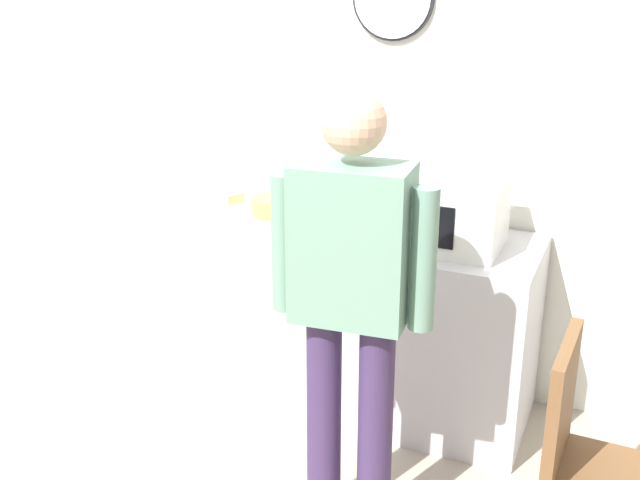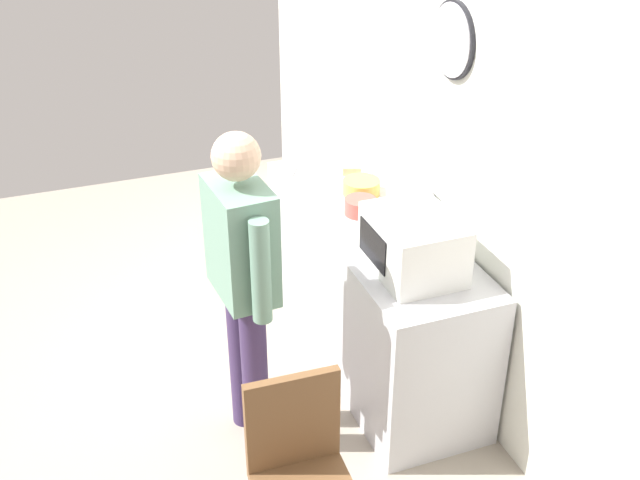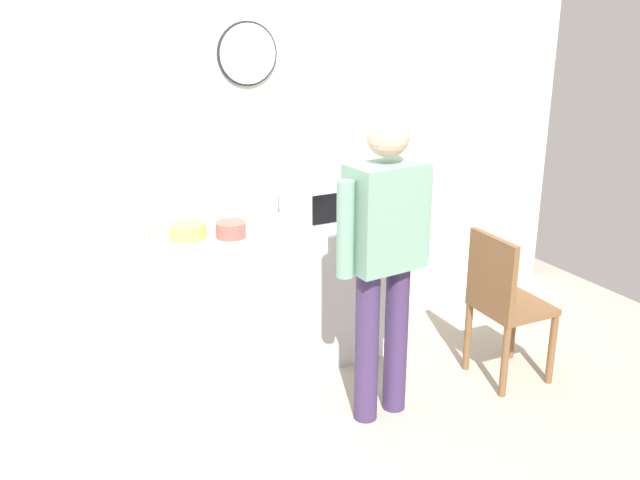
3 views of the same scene
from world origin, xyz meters
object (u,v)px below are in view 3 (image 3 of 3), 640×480
Objects in this scene: cereal_bowl at (188,231)px; toaster at (241,208)px; microwave at (328,199)px; person_standing at (385,247)px; fork_utensil at (126,264)px; spoon_utensil at (193,252)px; wooden_chair at (503,300)px; sandwich_plate at (140,239)px; salad_bowl at (231,230)px.

toaster is (0.38, 0.12, 0.06)m from cereal_bowl.
microwave is 0.84m from person_standing.
cereal_bowl reaches higher than fork_utensil.
spoon_utensil is at bearing 140.51° from person_standing.
microwave is at bearing -6.74° from cereal_bowl.
cereal_bowl is at bearing 149.57° from wooden_chair.
spoon_utensil is 0.10× the size of person_standing.
salad_bowl reaches higher than sandwich_plate.
wooden_chair reaches higher than spoon_utensil.
cereal_bowl is at bearing 173.26° from microwave.
wooden_chair is (2.05, -0.67, -0.37)m from fork_utensil.
microwave is at bearing -0.02° from salad_bowl.
salad_bowl is (0.50, -0.15, 0.03)m from sandwich_plate.
salad_bowl is at bearing 179.98° from microwave.
spoon_utensil is at bearing -54.78° from sandwich_plate.
cereal_bowl is (0.27, -0.05, 0.03)m from sandwich_plate.
salad_bowl is 0.82× the size of cereal_bowl.
fork_utensil is at bearing -172.46° from microwave.
microwave is 0.55m from toaster.
wooden_chair is at bearing -18.12° from fork_utensil.
wooden_chair is (1.67, -0.70, -0.37)m from spoon_utensil.
person_standing is at bearing -69.86° from toaster.
salad_bowl is 0.33m from spoon_utensil.
spoon_utensil is (0.21, -0.30, -0.02)m from sandwich_plate.
sandwich_plate is at bearing 172.43° from microwave.
toaster reaches higher than cereal_bowl.
wooden_chair is (1.39, -0.85, -0.41)m from salad_bowl.
wooden_chair is (0.73, -0.85, -0.52)m from microwave.
microwave is 1.91× the size of sandwich_plate.
person_standing is at bearing 179.15° from wooden_chair.
toaster reaches higher than sandwich_plate.
toaster is at bearing 139.04° from wooden_chair.
sandwich_plate is 1.44m from person_standing.
toaster is (-0.50, 0.23, -0.05)m from microwave.
sandwich_plate is at bearing 136.59° from person_standing.
cereal_bowl is 1.22m from person_standing.
toaster is at bearing 6.30° from sandwich_plate.
fork_utensil is at bearing -116.31° from sandwich_plate.
toaster is 1.29× the size of fork_utensil.
salad_bowl is 0.11× the size of person_standing.
wooden_chair is at bearing -27.88° from sandwich_plate.
toaster reaches higher than salad_bowl.
person_standing reaches higher than toaster.
microwave is 2.76× the size of salad_bowl.
salad_bowl is 0.69m from fork_utensil.
wooden_chair is (1.23, -1.07, -0.47)m from toaster.
sandwich_plate reaches higher than spoon_utensil.
microwave is 1.17m from sandwich_plate.
microwave is 0.96m from spoon_utensil.
sandwich_plate is 0.53m from salad_bowl.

